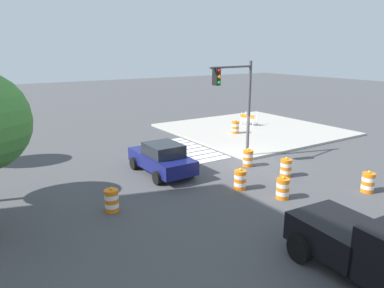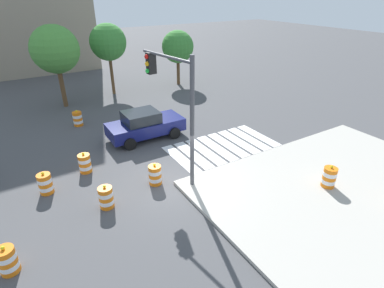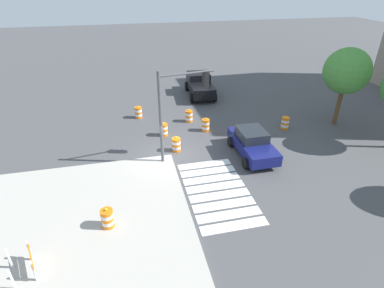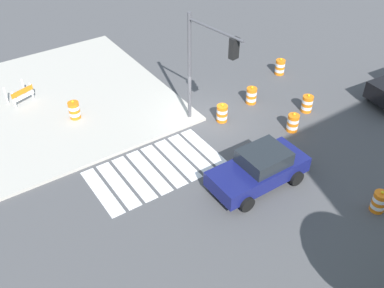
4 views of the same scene
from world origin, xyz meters
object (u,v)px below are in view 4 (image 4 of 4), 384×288
Objects in this scene: sports_car at (259,169)px; traffic_barrel_lane_center at (222,113)px; traffic_barrel_on_sidewalk at (74,110)px; traffic_light_pole at (207,57)px; traffic_barrel_crosswalk_end at (280,67)px; traffic_barrel_median_near at (251,96)px; traffic_barrel_median_far at (293,123)px; construction_barricade at (21,94)px; traffic_barrel_far_curb at (379,202)px; traffic_barrel_near_corner at (307,104)px.

traffic_barrel_lane_center is (-1.52, -4.56, -0.36)m from sports_car.
traffic_barrel_on_sidewalk is 7.42m from traffic_light_pole.
traffic_barrel_lane_center is at bearing 18.86° from traffic_barrel_crosswalk_end.
traffic_barrel_median_near is 3.08m from traffic_barrel_median_far.
sports_car reaches higher than construction_barricade.
sports_car is 0.78× the size of traffic_light_pole.
traffic_barrel_on_sidewalk reaches higher than traffic_barrel_lane_center.
traffic_light_pole reaches higher than sports_car.
traffic_barrel_crosswalk_end is 0.72× the size of construction_barricade.
sports_car is 5.48m from traffic_light_pole.
traffic_barrel_crosswalk_end is 11.29m from traffic_barrel_far_curb.
traffic_barrel_near_corner is 15.05m from construction_barricade.
traffic_barrel_far_curb is 0.72× the size of construction_barricade.
sports_car is 6.35m from traffic_barrel_median_near.
traffic_light_pole is at bearing 139.78° from traffic_barrel_on_sidewalk.
traffic_barrel_crosswalk_end is 6.13m from traffic_barrel_lane_center.
traffic_barrel_crosswalk_end is 1.00× the size of traffic_barrel_median_near.
traffic_barrel_median_far is 10.93m from traffic_barrel_on_sidewalk.
construction_barricade is at bearing -46.26° from traffic_light_pole.
construction_barricade is at bearing -41.83° from traffic_barrel_lane_center.
traffic_barrel_median_near is at bearing 147.13° from construction_barricade.
traffic_barrel_lane_center is 0.72× the size of construction_barricade.
traffic_barrel_on_sidewalk reaches higher than traffic_barrel_far_curb.
traffic_light_pole is (1.08, 0.06, 3.46)m from traffic_barrel_lane_center.
sports_car is at bearing 84.37° from traffic_light_pole.
traffic_barrel_lane_center is 3.62m from traffic_light_pole.
traffic_barrel_median_near is at bearing -171.05° from traffic_light_pole.
traffic_barrel_median_near is (3.48, 1.51, 0.00)m from traffic_barrel_crosswalk_end.
traffic_barrel_on_sidewalk is at bearing -30.07° from traffic_barrel_near_corner.
sports_car is 4.82m from traffic_barrel_lane_center.
traffic_barrel_median_far is (3.42, 4.59, 0.00)m from traffic_barrel_crosswalk_end.
construction_barricade is 10.42m from traffic_light_pole.
traffic_barrel_median_near and traffic_barrel_lane_center have the same top height.
traffic_light_pole is (-5.07, 4.29, 3.31)m from traffic_barrel_on_sidewalk.
traffic_light_pole is at bearing -17.92° from traffic_barrel_near_corner.
traffic_barrel_crosswalk_end is at bearing 159.57° from construction_barricade.
traffic_barrel_far_curb and traffic_barrel_lane_center have the same top height.
traffic_barrel_median_far is 0.19× the size of traffic_light_pole.
traffic_barrel_lane_center is 10.65m from construction_barricade.
traffic_barrel_median_near and traffic_barrel_far_curb have the same top height.
construction_barricade reaches higher than traffic_barrel_lane_center.
traffic_barrel_crosswalk_end is 3.79m from traffic_barrel_median_near.
traffic_light_pole reaches higher than traffic_barrel_lane_center.
traffic_barrel_near_corner is at bearing 143.85° from construction_barricade.
traffic_barrel_near_corner is 1.00× the size of traffic_barrel_lane_center.
traffic_barrel_on_sidewalk reaches higher than traffic_barrel_median_near.
traffic_barrel_far_curb is 8.52m from traffic_barrel_lane_center.
traffic_barrel_near_corner is 2.01m from traffic_barrel_median_far.
traffic_barrel_far_curb is at bearing 80.28° from traffic_barrel_median_far.
traffic_barrel_near_corner is 2.93m from traffic_barrel_median_near.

